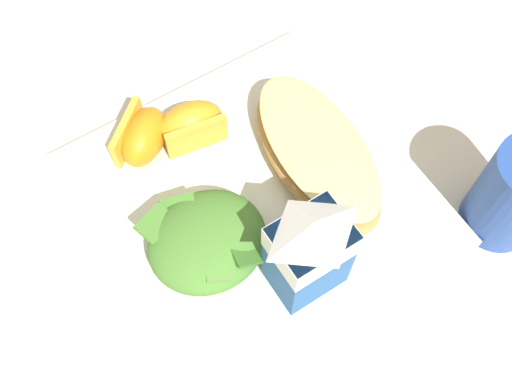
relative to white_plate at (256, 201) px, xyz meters
The scene contains 7 objects.
ground 0.01m from the white_plate, ahead, with size 3.00×3.00×0.00m, color beige.
white_plate is the anchor object (origin of this frame).
cheesy_pizza_bread 0.07m from the white_plate, behind, with size 0.09×0.18×0.04m.
green_salad_pile 0.07m from the white_plate, 18.70° to the left, with size 0.10×0.10×0.04m.
milk_carton 0.11m from the white_plate, 86.01° to the left, with size 0.06×0.04×0.11m.
orange_wedge_front 0.09m from the white_plate, 80.02° to the right, with size 0.06×0.05×0.04m.
orange_wedge_middle 0.12m from the white_plate, 59.17° to the right, with size 0.07×0.07×0.04m.
Camera 1 is at (0.13, 0.20, 0.50)m, focal length 43.22 mm.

